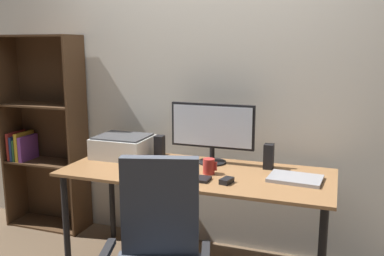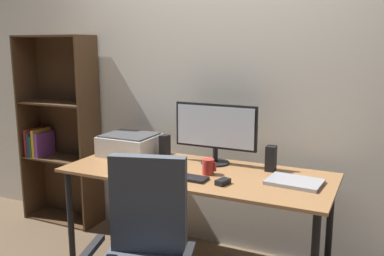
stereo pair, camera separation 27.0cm
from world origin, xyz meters
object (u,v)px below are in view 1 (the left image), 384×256
at_px(coffee_mug, 209,166).
at_px(laptop, 295,179).
at_px(bookshelf, 44,135).
at_px(speaker_left, 160,147).
at_px(desk, 196,182).
at_px(monitor, 212,129).
at_px(printer, 123,146).
at_px(speaker_right, 269,156).
at_px(keyboard, 188,177).
at_px(mouse, 227,181).

relative_size(coffee_mug, laptop, 0.31).
bearing_deg(bookshelf, speaker_left, -7.31).
xyz_separation_m(desk, bookshelf, (-1.51, 0.36, 0.14)).
distance_m(monitor, printer, 0.70).
height_order(speaker_right, printer, speaker_right).
bearing_deg(keyboard, speaker_right, 43.02).
relative_size(mouse, speaker_right, 0.56).
xyz_separation_m(monitor, speaker_left, (-0.40, -0.01, -0.16)).
relative_size(desk, keyboard, 6.14).
distance_m(desk, laptop, 0.65).
height_order(mouse, laptop, mouse).
bearing_deg(laptop, coffee_mug, -170.25).
distance_m(desk, bookshelf, 1.56).
bearing_deg(speaker_right, laptop, -44.26).
xyz_separation_m(desk, mouse, (0.25, -0.18, 0.09)).
relative_size(monitor, speaker_right, 3.52).
distance_m(desk, mouse, 0.32).
bearing_deg(monitor, keyboard, -95.28).
bearing_deg(desk, printer, 165.39).
relative_size(desk, printer, 4.45).
xyz_separation_m(speaker_left, printer, (-0.28, -0.05, -0.00)).
height_order(keyboard, laptop, laptop).
bearing_deg(bookshelf, mouse, -16.99).
distance_m(monitor, speaker_right, 0.43).
distance_m(mouse, coffee_mug, 0.22).
relative_size(mouse, laptop, 0.30).
bearing_deg(monitor, coffee_mug, -77.66).
relative_size(keyboard, bookshelf, 0.18).
distance_m(laptop, bookshelf, 2.18).
height_order(speaker_left, speaker_right, same).
relative_size(desk, monitor, 2.98).
relative_size(laptop, bookshelf, 0.19).
bearing_deg(coffee_mug, printer, 165.16).
xyz_separation_m(monitor, coffee_mug, (0.06, -0.25, -0.20)).
xyz_separation_m(keyboard, speaker_left, (-0.36, 0.39, 0.08)).
bearing_deg(desk, speaker_right, 25.98).
relative_size(laptop, printer, 0.80).
height_order(speaker_left, printer, speaker_left).
bearing_deg(keyboard, laptop, 18.47).
bearing_deg(speaker_left, coffee_mug, -28.13).
height_order(monitor, speaker_left, monitor).
xyz_separation_m(monitor, speaker_right, (0.40, -0.01, -0.16)).
relative_size(speaker_left, speaker_right, 1.00).
distance_m(keyboard, mouse, 0.25).
xyz_separation_m(laptop, bookshelf, (-2.15, 0.34, 0.05)).
bearing_deg(printer, bookshelf, 167.28).
height_order(desk, printer, printer).
bearing_deg(coffee_mug, desk, 163.66).
relative_size(keyboard, printer, 0.72).
xyz_separation_m(keyboard, laptop, (0.64, 0.20, 0.00)).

